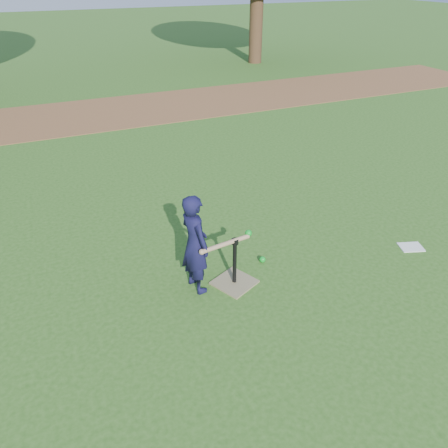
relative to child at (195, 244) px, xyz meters
name	(u,v)px	position (x,y,z in m)	size (l,w,h in m)	color
ground	(237,274)	(0.54, 0.02, -0.60)	(80.00, 80.00, 0.00)	#285116
dirt_strip	(111,112)	(0.54, 7.52, -0.59)	(24.00, 3.00, 0.01)	brown
child	(195,244)	(0.00, 0.00, 0.00)	(0.44, 0.29, 1.19)	black
wiffle_ball_ground	(262,259)	(0.94, 0.12, -0.56)	(0.08, 0.08, 0.08)	#0D9622
clipboard	(411,247)	(2.91, -0.39, -0.59)	(0.30, 0.23, 0.01)	white
batting_tee	(234,276)	(0.43, -0.12, -0.49)	(0.57, 0.57, 0.61)	#7F7250
swing_action	(228,242)	(0.34, -0.13, 0.01)	(0.68, 0.17, 0.10)	#A4815F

